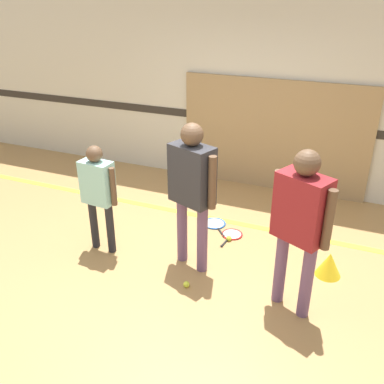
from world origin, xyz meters
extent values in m
plane|color=#A87F4C|center=(0.00, 0.00, 0.00)|extent=(16.00, 16.00, 0.00)
cube|color=beige|center=(0.00, 2.53, 1.60)|extent=(16.00, 0.06, 3.20)
cube|color=#2D2823|center=(0.00, 2.50, 1.02)|extent=(16.00, 0.01, 0.12)
cube|color=#9E7F56|center=(0.39, 2.47, 0.83)|extent=(2.78, 0.05, 1.67)
cube|color=yellow|center=(0.00, 1.19, 0.00)|extent=(14.40, 0.10, 0.01)
cylinder|color=#6B4C70|center=(-0.09, 0.17, 0.40)|extent=(0.12, 0.12, 0.79)
cylinder|color=#6B4C70|center=(0.19, 0.06, 0.40)|extent=(0.12, 0.12, 0.79)
cube|color=#2D2D33|center=(0.05, 0.12, 1.10)|extent=(0.52, 0.40, 0.63)
sphere|color=brown|center=(0.05, 0.12, 1.53)|extent=(0.23, 0.23, 0.23)
cylinder|color=brown|center=(-0.21, 0.21, 1.10)|extent=(0.08, 0.08, 0.56)
cylinder|color=brown|center=(0.30, 0.02, 1.10)|extent=(0.08, 0.08, 0.56)
cylinder|color=#232328|center=(-1.16, 0.02, 0.31)|extent=(0.09, 0.09, 0.63)
cylinder|color=#232328|center=(-0.93, 0.00, 0.31)|extent=(0.09, 0.09, 0.63)
cube|color=#99D8D1|center=(-1.05, 0.01, 0.87)|extent=(0.38, 0.23, 0.50)
sphere|color=brown|center=(-1.05, 0.01, 1.21)|extent=(0.18, 0.18, 0.18)
cylinder|color=brown|center=(-1.26, 0.03, 0.87)|extent=(0.07, 0.07, 0.44)
cylinder|color=brown|center=(-0.83, -0.01, 0.87)|extent=(0.07, 0.07, 0.44)
cylinder|color=#6B4C70|center=(1.34, -0.24, 0.39)|extent=(0.11, 0.11, 0.79)
cylinder|color=#6B4C70|center=(1.07, -0.11, 0.39)|extent=(0.11, 0.11, 0.79)
cube|color=maroon|center=(1.21, -0.18, 1.10)|extent=(0.52, 0.42, 0.62)
sphere|color=brown|center=(1.21, -0.18, 1.52)|extent=(0.23, 0.23, 0.23)
cylinder|color=brown|center=(1.45, -0.29, 1.09)|extent=(0.08, 0.08, 0.56)
cylinder|color=brown|center=(0.96, -0.06, 1.09)|extent=(0.08, 0.08, 0.56)
torus|color=red|center=(0.28, 0.89, 0.01)|extent=(0.29, 0.29, 0.02)
cylinder|color=silver|center=(0.28, 0.89, 0.01)|extent=(0.23, 0.23, 0.01)
cylinder|color=black|center=(0.26, 0.67, 0.01)|extent=(0.04, 0.19, 0.02)
sphere|color=black|center=(0.25, 0.58, 0.01)|extent=(0.03, 0.03, 0.03)
torus|color=blue|center=(-0.02, 1.06, 0.01)|extent=(0.42, 0.42, 0.02)
cylinder|color=silver|center=(-0.02, 1.06, 0.01)|extent=(0.26, 0.26, 0.01)
cylinder|color=black|center=(0.14, 0.87, 0.01)|extent=(0.15, 0.17, 0.02)
sphere|color=black|center=(0.20, 0.80, 0.01)|extent=(0.03, 0.03, 0.03)
sphere|color=#CCE038|center=(0.15, -0.29, 0.03)|extent=(0.07, 0.07, 0.07)
sphere|color=#CCE038|center=(0.29, 0.74, 0.03)|extent=(0.07, 0.07, 0.07)
cone|color=yellow|center=(1.49, 0.49, 0.14)|extent=(0.28, 0.28, 0.28)
camera|label=1|loc=(1.57, -3.59, 2.85)|focal=40.00mm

